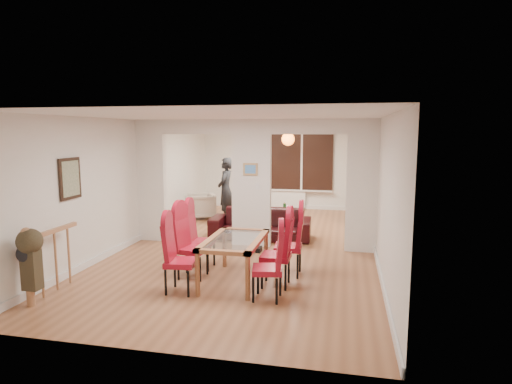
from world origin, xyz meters
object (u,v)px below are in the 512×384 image
(television, at_px, (349,210))
(bottle, at_px, (284,209))
(coffee_table, at_px, (276,219))
(bowl, at_px, (286,214))
(dining_chair_lb, at_px, (193,244))
(armchair, at_px, (202,206))
(dining_chair_la, at_px, (181,257))
(dining_chair_rc, at_px, (288,242))
(dining_chair_ra, at_px, (267,264))
(sofa, at_px, (261,224))
(dining_chair_rb, at_px, (276,251))
(dining_table, at_px, (235,260))
(person, at_px, (226,190))
(dining_chair_lc, at_px, (201,238))

(television, xyz_separation_m, bottle, (-1.64, -0.62, 0.08))
(coffee_table, height_order, bowl, bowl)
(dining_chair_lb, relative_size, armchair, 1.49)
(dining_chair_la, relative_size, coffee_table, 1.07)
(dining_chair_rc, height_order, coffee_table, dining_chair_rc)
(dining_chair_ra, relative_size, dining_chair_rc, 0.93)
(dining_chair_lb, relative_size, bottle, 3.62)
(sofa, height_order, coffee_table, sofa)
(dining_chair_rc, bearing_deg, dining_chair_ra, -100.42)
(dining_chair_la, bearing_deg, dining_chair_rc, 30.88)
(dining_chair_lb, xyz_separation_m, dining_chair_rb, (1.38, -0.10, -0.00))
(dining_table, relative_size, dining_chair_ra, 1.46)
(dining_table, xyz_separation_m, coffee_table, (-0.06, 4.40, -0.24))
(dining_chair_ra, bearing_deg, person, 102.04)
(dining_chair_ra, height_order, armchair, dining_chair_ra)
(dining_chair_ra, distance_m, armchair, 5.97)
(dining_chair_lc, xyz_separation_m, sofa, (0.59, 2.28, -0.21))
(dining_chair_lc, relative_size, person, 0.64)
(coffee_table, relative_size, bowl, 4.80)
(person, distance_m, bowl, 1.68)
(dining_table, bearing_deg, dining_chair_ra, -43.56)
(person, xyz_separation_m, coffee_table, (1.33, 0.07, -0.73))
(person, bearing_deg, bottle, 97.84)
(dining_chair_la, height_order, bottle, dining_chair_la)
(dining_chair_ra, bearing_deg, television, 68.47)
(dining_chair_la, xyz_separation_m, person, (-0.72, 4.93, 0.31))
(person, distance_m, television, 3.31)
(coffee_table, bearing_deg, sofa, -93.59)
(bowl, bearing_deg, sofa, -102.04)
(dining_chair_lc, bearing_deg, bottle, 74.49)
(dining_chair_la, height_order, dining_chair_lb, dining_chair_lb)
(dining_table, bearing_deg, person, 107.69)
(dining_chair_lb, xyz_separation_m, dining_chair_ra, (1.34, -0.66, -0.04))
(television, bearing_deg, dining_chair_lb, 149.40)
(bottle, height_order, bowl, bottle)
(dining_chair_lb, bearing_deg, dining_chair_ra, -16.83)
(dining_table, distance_m, dining_chair_lc, 0.95)
(dining_chair_lc, distance_m, bowl, 4.00)
(person, height_order, bowl, person)
(sofa, relative_size, television, 2.09)
(dining_chair_lc, height_order, dining_chair_ra, dining_chair_lc)
(coffee_table, bearing_deg, dining_chair_rc, -77.94)
(dining_chair_ra, relative_size, bowl, 4.94)
(television, relative_size, coffee_table, 1.06)
(dining_chair_rc, height_order, sofa, dining_chair_rc)
(dining_chair_la, relative_size, dining_chair_lb, 0.96)
(dining_chair_lc, relative_size, bowl, 5.19)
(sofa, bearing_deg, dining_chair_ra, -79.67)
(bottle, bearing_deg, dining_chair_lb, -100.89)
(dining_table, xyz_separation_m, dining_chair_la, (-0.66, -0.59, 0.18))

